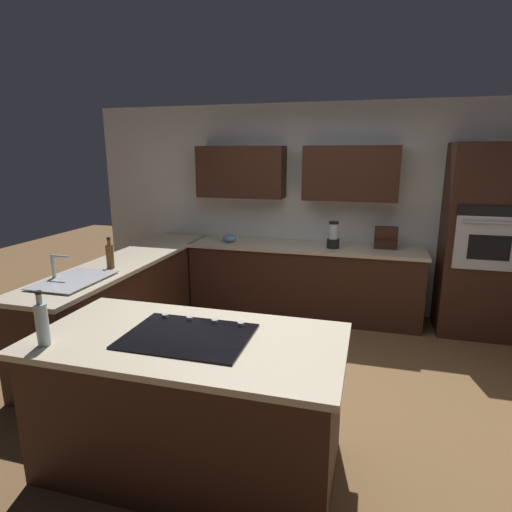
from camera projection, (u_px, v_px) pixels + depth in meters
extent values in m
plane|color=brown|center=(282.00, 385.00, 3.73)|extent=(14.00, 14.00, 0.00)
cube|color=silver|center=(318.00, 209.00, 5.39)|extent=(6.00, 0.10, 2.60)
cube|color=#381E14|center=(350.00, 173.00, 4.97)|extent=(1.10, 0.34, 0.64)
cube|color=#381E14|center=(241.00, 172.00, 5.32)|extent=(1.10, 0.34, 0.64)
cube|color=#381E14|center=(303.00, 282.00, 5.27)|extent=(2.80, 0.60, 0.86)
cube|color=beige|center=(304.00, 247.00, 5.16)|extent=(2.84, 0.64, 0.04)
cube|color=#381E14|center=(130.00, 300.00, 4.61)|extent=(0.60, 2.90, 0.86)
cube|color=beige|center=(127.00, 261.00, 4.51)|extent=(0.64, 2.94, 0.04)
cube|color=#381E14|center=(191.00, 405.00, 2.70)|extent=(1.84, 0.91, 0.86)
cube|color=beige|center=(188.00, 340.00, 2.59)|extent=(1.92, 0.99, 0.04)
cube|color=#381E14|center=(481.00, 242.00, 4.62)|extent=(0.80, 0.60, 2.11)
cube|color=silver|center=(489.00, 244.00, 4.31)|extent=(0.66, 0.03, 0.56)
cube|color=black|center=(489.00, 248.00, 4.31)|extent=(0.40, 0.01, 0.26)
cube|color=black|center=(494.00, 211.00, 4.23)|extent=(0.66, 0.02, 0.11)
cylinder|color=silver|center=(493.00, 223.00, 4.23)|extent=(0.56, 0.02, 0.02)
cube|color=#515456|center=(86.00, 275.00, 3.87)|extent=(0.40, 0.30, 0.02)
cube|color=#515456|center=(60.00, 286.00, 3.55)|extent=(0.40, 0.30, 0.02)
cube|color=#B7BABF|center=(74.00, 280.00, 3.70)|extent=(0.46, 0.70, 0.01)
cylinder|color=#B7BABF|center=(53.00, 268.00, 3.73)|extent=(0.03, 0.03, 0.22)
cylinder|color=#B7BABF|center=(60.00, 256.00, 3.69)|extent=(0.18, 0.02, 0.02)
cube|color=black|center=(188.00, 336.00, 2.59)|extent=(0.76, 0.56, 0.01)
cylinder|color=#B2B2B7|center=(241.00, 324.00, 2.73)|extent=(0.04, 0.04, 0.02)
cylinder|color=#B2B2B7|center=(215.00, 321.00, 2.77)|extent=(0.04, 0.04, 0.02)
cylinder|color=#B2B2B7|center=(190.00, 318.00, 2.82)|extent=(0.04, 0.04, 0.02)
cylinder|color=#B2B2B7|center=(165.00, 315.00, 2.87)|extent=(0.04, 0.04, 0.02)
cylinder|color=black|center=(333.00, 243.00, 5.01)|extent=(0.15, 0.15, 0.11)
cylinder|color=silver|center=(334.00, 231.00, 4.98)|extent=(0.11, 0.11, 0.18)
cylinder|color=black|center=(334.00, 223.00, 4.95)|extent=(0.12, 0.12, 0.03)
ellipsoid|color=#668CB2|center=(229.00, 238.00, 5.35)|extent=(0.19, 0.19, 0.10)
cube|color=#381E14|center=(386.00, 238.00, 4.95)|extent=(0.26, 0.10, 0.26)
cube|color=#381E14|center=(386.00, 239.00, 4.90)|extent=(0.25, 0.02, 0.02)
cylinder|color=brown|center=(110.00, 257.00, 4.12)|extent=(0.07, 0.07, 0.23)
cylinder|color=brown|center=(109.00, 242.00, 4.08)|extent=(0.03, 0.03, 0.06)
cylinder|color=black|center=(108.00, 238.00, 4.07)|extent=(0.04, 0.04, 0.02)
cylinder|color=silver|center=(42.00, 325.00, 2.45)|extent=(0.07, 0.07, 0.25)
cylinder|color=silver|center=(39.00, 299.00, 2.41)|extent=(0.03, 0.03, 0.06)
cylinder|color=black|center=(38.00, 292.00, 2.41)|extent=(0.04, 0.04, 0.02)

